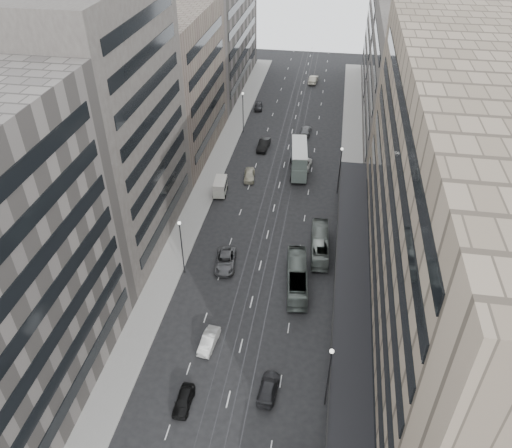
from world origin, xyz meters
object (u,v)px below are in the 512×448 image
Objects in this scene: bus_near at (297,277)px; sedan_2 at (225,261)px; panel_van at (220,186)px; sedan_0 at (184,400)px; bus_far at (320,244)px; sedan_1 at (209,341)px; double_decker at (299,159)px.

bus_near is 10.16m from sedan_2.
panel_van reaches higher than sedan_0.
bus_near is 2.61× the size of sedan_0.
bus_far reaches higher than sedan_1.
panel_van is at bearing 97.84° from sedan_0.
bus_near is at bearing 68.31° from bus_far.
bus_near is at bearing -91.15° from double_decker.
bus_near reaches higher than sedan_0.
sedan_2 reaches higher than sedan_0.
bus_far is (2.47, 7.39, -0.10)m from bus_near.
sedan_2 is (-9.85, 2.41, -0.65)m from bus_near.
sedan_1 is at bearing 85.68° from sedan_0.
double_decker is 2.38× the size of sedan_0.
double_decker reaches higher than sedan_2.
sedan_1 is (5.62, -31.18, -0.73)m from panel_van.
sedan_2 is at bearing 100.12° from sedan_1.
sedan_0 is at bearing -89.15° from sedan_1.
bus_far is at bearing -114.59° from bus_near.
double_decker is 2.21× the size of panel_van.
bus_near is 2.44× the size of sedan_1.
sedan_0 is 0.94× the size of sedan_1.
panel_van is (-11.93, -9.05, -1.28)m from double_decker.
sedan_0 is 7.86m from sedan_1.
sedan_0 is (-9.48, -19.16, -0.77)m from bus_near.
bus_far is 1.69× the size of sedan_2.
bus_near is at bearing 57.95° from sedan_1.
sedan_1 is at bearing 55.73° from bus_far.
bus_far reaches higher than sedan_2.
bus_near is at bearing -58.69° from panel_van.
sedan_0 is 0.69× the size of sedan_2.
sedan_2 is at bearing -79.98° from panel_van.
sedan_2 reaches higher than sedan_1.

